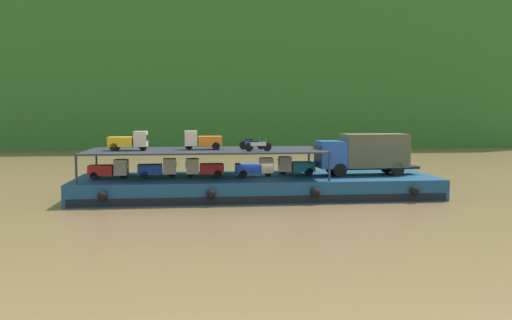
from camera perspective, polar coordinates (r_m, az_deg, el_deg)
The scene contains 14 objects.
ground_plane at distance 39.04m, azimuth 0.10°, elevation -3.95°, with size 400.00×400.00×0.00m, color brown.
hillside_far_bank at distance 103.73m, azimuth -3.93°, elevation 13.22°, with size 114.66×33.36×36.83m.
cargo_barge at distance 38.90m, azimuth 0.11°, elevation -2.86°, with size 26.24×8.26×1.50m.
covered_lorry at distance 40.24m, azimuth 11.72°, elevation 0.80°, with size 7.92×2.56×3.10m.
cargo_rack at distance 38.41m, azimuth -5.54°, elevation 1.04°, with size 17.04×6.94×2.00m.
mini_truck_lower_stern at distance 38.59m, azimuth -15.70°, elevation -0.97°, with size 2.78×1.27×1.38m.
mini_truck_lower_aft at distance 38.43m, azimuth -10.64°, elevation -0.89°, with size 2.77×1.26×1.38m.
mini_truck_lower_mid at distance 38.30m, azimuth -5.70°, elevation -0.84°, with size 2.78×1.26×1.38m.
mini_truck_lower_fore at distance 38.39m, azimuth -0.11°, elevation -0.80°, with size 2.80×1.30×1.38m.
mini_truck_lower_bow at distance 39.76m, azimuth 4.35°, elevation -0.61°, with size 2.75×1.21×1.38m.
mini_truck_upper_stern at distance 38.32m, azimuth -13.69°, elevation 2.04°, with size 2.78×1.27×1.38m.
mini_truck_upper_mid at distance 38.50m, azimuth -5.87°, elevation 2.17°, with size 2.77×1.25×1.38m.
motorcycle_upper_port at distance 36.52m, azimuth 0.20°, elevation 1.63°, with size 1.90×0.55×0.87m.
motorcycle_upper_centre at distance 38.57m, azimuth -0.45°, elevation 1.82°, with size 1.90×0.55×0.87m.
Camera 1 is at (-4.26, -38.31, 6.18)m, focal length 36.69 mm.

